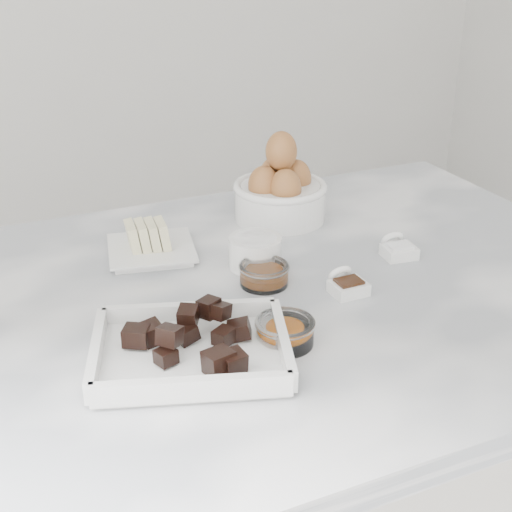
{
  "coord_description": "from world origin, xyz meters",
  "views": [
    {
      "loc": [
        -0.37,
        -0.84,
        1.43
      ],
      "look_at": [
        0.02,
        0.03,
        0.98
      ],
      "focal_mm": 50.0,
      "sensor_mm": 36.0,
      "label": 1
    }
  ],
  "objects_px": {
    "chocolate_dish": "(191,344)",
    "butter_plate": "(150,244)",
    "vanilla_spoon": "(346,284)",
    "honey_bowl": "(264,274)",
    "zest_bowl": "(285,331)",
    "sugar_ramekin": "(255,251)",
    "egg_bowl": "(280,191)",
    "salt_spoon": "(397,248)"
  },
  "relations": [
    {
      "from": "zest_bowl",
      "to": "salt_spoon",
      "type": "relative_size",
      "value": 1.16
    },
    {
      "from": "chocolate_dish",
      "to": "honey_bowl",
      "type": "relative_size",
      "value": 3.73
    },
    {
      "from": "chocolate_dish",
      "to": "butter_plate",
      "type": "height_order",
      "value": "chocolate_dish"
    },
    {
      "from": "butter_plate",
      "to": "vanilla_spoon",
      "type": "height_order",
      "value": "butter_plate"
    },
    {
      "from": "sugar_ramekin",
      "to": "egg_bowl",
      "type": "height_order",
      "value": "egg_bowl"
    },
    {
      "from": "butter_plate",
      "to": "salt_spoon",
      "type": "distance_m",
      "value": 0.4
    },
    {
      "from": "chocolate_dish",
      "to": "butter_plate",
      "type": "bearing_deg",
      "value": 82.45
    },
    {
      "from": "butter_plate",
      "to": "vanilla_spoon",
      "type": "relative_size",
      "value": 2.6
    },
    {
      "from": "chocolate_dish",
      "to": "egg_bowl",
      "type": "height_order",
      "value": "egg_bowl"
    },
    {
      "from": "egg_bowl",
      "to": "vanilla_spoon",
      "type": "distance_m",
      "value": 0.3
    },
    {
      "from": "zest_bowl",
      "to": "vanilla_spoon",
      "type": "distance_m",
      "value": 0.17
    },
    {
      "from": "sugar_ramekin",
      "to": "honey_bowl",
      "type": "distance_m",
      "value": 0.06
    },
    {
      "from": "sugar_ramekin",
      "to": "salt_spoon",
      "type": "xyz_separation_m",
      "value": [
        0.22,
        -0.06,
        -0.01
      ]
    },
    {
      "from": "honey_bowl",
      "to": "vanilla_spoon",
      "type": "height_order",
      "value": "vanilla_spoon"
    },
    {
      "from": "chocolate_dish",
      "to": "vanilla_spoon",
      "type": "xyz_separation_m",
      "value": [
        0.27,
        0.08,
        -0.01
      ]
    },
    {
      "from": "butter_plate",
      "to": "sugar_ramekin",
      "type": "distance_m",
      "value": 0.17
    },
    {
      "from": "chocolate_dish",
      "to": "honey_bowl",
      "type": "xyz_separation_m",
      "value": [
        0.17,
        0.15,
        -0.01
      ]
    },
    {
      "from": "egg_bowl",
      "to": "salt_spoon",
      "type": "relative_size",
      "value": 2.5
    },
    {
      "from": "vanilla_spoon",
      "to": "sugar_ramekin",
      "type": "bearing_deg",
      "value": 123.39
    },
    {
      "from": "chocolate_dish",
      "to": "butter_plate",
      "type": "relative_size",
      "value": 1.77
    },
    {
      "from": "honey_bowl",
      "to": "salt_spoon",
      "type": "bearing_deg",
      "value": 0.46
    },
    {
      "from": "chocolate_dish",
      "to": "sugar_ramekin",
      "type": "xyz_separation_m",
      "value": [
        0.18,
        0.21,
        0.0
      ]
    },
    {
      "from": "egg_bowl",
      "to": "zest_bowl",
      "type": "distance_m",
      "value": 0.42
    },
    {
      "from": "honey_bowl",
      "to": "vanilla_spoon",
      "type": "xyz_separation_m",
      "value": [
        0.1,
        -0.07,
        -0.0
      ]
    },
    {
      "from": "chocolate_dish",
      "to": "egg_bowl",
      "type": "relative_size",
      "value": 1.68
    },
    {
      "from": "honey_bowl",
      "to": "salt_spoon",
      "type": "distance_m",
      "value": 0.24
    },
    {
      "from": "zest_bowl",
      "to": "butter_plate",
      "type": "bearing_deg",
      "value": 104.03
    },
    {
      "from": "egg_bowl",
      "to": "zest_bowl",
      "type": "height_order",
      "value": "egg_bowl"
    },
    {
      "from": "sugar_ramekin",
      "to": "honey_bowl",
      "type": "relative_size",
      "value": 1.08
    },
    {
      "from": "salt_spoon",
      "to": "egg_bowl",
      "type": "bearing_deg",
      "value": 115.55
    },
    {
      "from": "egg_bowl",
      "to": "honey_bowl",
      "type": "bearing_deg",
      "value": -121.15
    },
    {
      "from": "honey_bowl",
      "to": "zest_bowl",
      "type": "distance_m",
      "value": 0.16
    },
    {
      "from": "chocolate_dish",
      "to": "salt_spoon",
      "type": "xyz_separation_m",
      "value": [
        0.4,
        0.15,
        -0.01
      ]
    },
    {
      "from": "butter_plate",
      "to": "honey_bowl",
      "type": "xyz_separation_m",
      "value": [
        0.13,
        -0.17,
        -0.0
      ]
    },
    {
      "from": "vanilla_spoon",
      "to": "zest_bowl",
      "type": "bearing_deg",
      "value": -148.5
    },
    {
      "from": "egg_bowl",
      "to": "sugar_ramekin",
      "type": "bearing_deg",
      "value": -126.98
    },
    {
      "from": "egg_bowl",
      "to": "vanilla_spoon",
      "type": "bearing_deg",
      "value": -96.68
    },
    {
      "from": "sugar_ramekin",
      "to": "vanilla_spoon",
      "type": "height_order",
      "value": "sugar_ramekin"
    },
    {
      "from": "egg_bowl",
      "to": "vanilla_spoon",
      "type": "xyz_separation_m",
      "value": [
        -0.03,
        -0.29,
        -0.04
      ]
    },
    {
      "from": "chocolate_dish",
      "to": "butter_plate",
      "type": "xyz_separation_m",
      "value": [
        0.04,
        0.32,
        -0.01
      ]
    },
    {
      "from": "butter_plate",
      "to": "honey_bowl",
      "type": "relative_size",
      "value": 2.11
    },
    {
      "from": "butter_plate",
      "to": "salt_spoon",
      "type": "xyz_separation_m",
      "value": [
        0.36,
        -0.17,
        -0.01
      ]
    }
  ]
}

